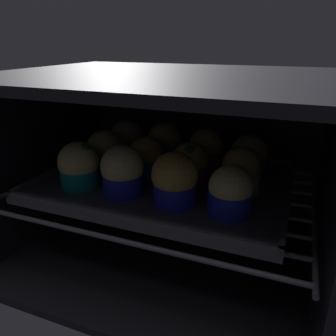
{
  "coord_description": "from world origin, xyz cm",
  "views": [
    {
      "loc": [
        22.67,
        -33.07,
        40.74
      ],
      "look_at": [
        0.0,
        23.69,
        17.41
      ],
      "focal_mm": 35.9,
      "sensor_mm": 36.0,
      "label": 1
    }
  ],
  "objects_px": {
    "muffin_row0_col3": "(231,192)",
    "muffin_row2_col0": "(127,140)",
    "muffin_row0_col2": "(175,180)",
    "muffin_row0_col0": "(79,166)",
    "muffin_row2_col3": "(249,156)",
    "muffin_row2_col1": "(164,143)",
    "muffin_row1_col2": "(189,165)",
    "muffin_row1_col0": "(105,152)",
    "muffin_row1_col1": "(147,158)",
    "muffin_row0_col1": "(122,171)",
    "muffin_row1_col3": "(241,171)",
    "baking_tray": "(168,181)",
    "muffin_row2_col2": "(206,150)"
  },
  "relations": [
    {
      "from": "muffin_row0_col3",
      "to": "muffin_row2_col0",
      "type": "distance_m",
      "value": 0.34
    },
    {
      "from": "muffin_row0_col2",
      "to": "muffin_row0_col0",
      "type": "bearing_deg",
      "value": 178.79
    },
    {
      "from": "muffin_row0_col3",
      "to": "muffin_row2_col3",
      "type": "bearing_deg",
      "value": 90.47
    },
    {
      "from": "muffin_row0_col2",
      "to": "muffin_row2_col3",
      "type": "xyz_separation_m",
      "value": [
        0.09,
        0.19,
        -0.01
      ]
    },
    {
      "from": "muffin_row0_col0",
      "to": "muffin_row2_col1",
      "type": "distance_m",
      "value": 0.21
    },
    {
      "from": "muffin_row0_col0",
      "to": "muffin_row2_col3",
      "type": "xyz_separation_m",
      "value": [
        0.28,
        0.18,
        -0.0
      ]
    },
    {
      "from": "muffin_row0_col3",
      "to": "muffin_row0_col0",
      "type": "bearing_deg",
      "value": 179.59
    },
    {
      "from": "muffin_row0_col2",
      "to": "muffin_row1_col2",
      "type": "relative_size",
      "value": 1.14
    },
    {
      "from": "muffin_row1_col0",
      "to": "muffin_row2_col3",
      "type": "relative_size",
      "value": 1.02
    },
    {
      "from": "muffin_row0_col2",
      "to": "muffin_row1_col1",
      "type": "bearing_deg",
      "value": 134.49
    },
    {
      "from": "muffin_row0_col2",
      "to": "muffin_row1_col0",
      "type": "relative_size",
      "value": 1.05
    },
    {
      "from": "muffin_row0_col2",
      "to": "muffin_row1_col2",
      "type": "bearing_deg",
      "value": 93.67
    },
    {
      "from": "muffin_row0_col0",
      "to": "muffin_row0_col1",
      "type": "distance_m",
      "value": 0.09
    },
    {
      "from": "muffin_row1_col3",
      "to": "muffin_row1_col0",
      "type": "bearing_deg",
      "value": 179.93
    },
    {
      "from": "muffin_row0_col0",
      "to": "muffin_row1_col1",
      "type": "height_order",
      "value": "muffin_row0_col0"
    },
    {
      "from": "muffin_row1_col1",
      "to": "muffin_row2_col1",
      "type": "height_order",
      "value": "muffin_row2_col1"
    },
    {
      "from": "muffin_row1_col1",
      "to": "muffin_row2_col0",
      "type": "height_order",
      "value": "muffin_row2_col0"
    },
    {
      "from": "muffin_row0_col2",
      "to": "muffin_row0_col3",
      "type": "distance_m",
      "value": 0.09
    },
    {
      "from": "muffin_row0_col2",
      "to": "muffin_row1_col3",
      "type": "height_order",
      "value": "muffin_row0_col2"
    },
    {
      "from": "baking_tray",
      "to": "muffin_row0_col3",
      "type": "xyz_separation_m",
      "value": [
        0.14,
        -0.09,
        0.04
      ]
    },
    {
      "from": "muffin_row1_col2",
      "to": "muffin_row2_col2",
      "type": "distance_m",
      "value": 0.09
    },
    {
      "from": "muffin_row0_col3",
      "to": "muffin_row1_col2",
      "type": "relative_size",
      "value": 1.01
    },
    {
      "from": "muffin_row0_col1",
      "to": "muffin_row1_col3",
      "type": "distance_m",
      "value": 0.21
    },
    {
      "from": "muffin_row0_col3",
      "to": "muffin_row2_col3",
      "type": "distance_m",
      "value": 0.19
    },
    {
      "from": "muffin_row0_col0",
      "to": "muffin_row1_col1",
      "type": "bearing_deg",
      "value": 45.08
    },
    {
      "from": "muffin_row0_col0",
      "to": "muffin_row1_col0",
      "type": "height_order",
      "value": "muffin_row1_col0"
    },
    {
      "from": "muffin_row0_col1",
      "to": "muffin_row2_col0",
      "type": "relative_size",
      "value": 1.05
    },
    {
      "from": "muffin_row1_col3",
      "to": "muffin_row2_col3",
      "type": "relative_size",
      "value": 0.98
    },
    {
      "from": "muffin_row2_col1",
      "to": "muffin_row2_col2",
      "type": "bearing_deg",
      "value": -1.27
    },
    {
      "from": "muffin_row2_col1",
      "to": "muffin_row2_col3",
      "type": "relative_size",
      "value": 1.06
    },
    {
      "from": "muffin_row0_col0",
      "to": "muffin_row2_col3",
      "type": "height_order",
      "value": "same"
    },
    {
      "from": "muffin_row0_col2",
      "to": "muffin_row2_col2",
      "type": "relative_size",
      "value": 1.07
    },
    {
      "from": "muffin_row0_col2",
      "to": "muffin_row1_col1",
      "type": "xyz_separation_m",
      "value": [
        -0.1,
        0.1,
        -0.01
      ]
    },
    {
      "from": "muffin_row0_col1",
      "to": "muffin_row0_col3",
      "type": "distance_m",
      "value": 0.19
    },
    {
      "from": "muffin_row0_col3",
      "to": "muffin_row2_col0",
      "type": "xyz_separation_m",
      "value": [
        -0.28,
        0.19,
        0.0
      ]
    },
    {
      "from": "baking_tray",
      "to": "muffin_row1_col3",
      "type": "bearing_deg",
      "value": -1.54
    },
    {
      "from": "muffin_row0_col2",
      "to": "muffin_row1_col2",
      "type": "height_order",
      "value": "muffin_row0_col2"
    },
    {
      "from": "muffin_row1_col1",
      "to": "muffin_row0_col3",
      "type": "bearing_deg",
      "value": -27.01
    },
    {
      "from": "muffin_row1_col0",
      "to": "muffin_row2_col2",
      "type": "xyz_separation_m",
      "value": [
        0.19,
        0.09,
        -0.0
      ]
    },
    {
      "from": "muffin_row0_col1",
      "to": "muffin_row2_col1",
      "type": "distance_m",
      "value": 0.18
    },
    {
      "from": "baking_tray",
      "to": "muffin_row1_col0",
      "type": "distance_m",
      "value": 0.15
    },
    {
      "from": "muffin_row1_col2",
      "to": "muffin_row1_col3",
      "type": "bearing_deg",
      "value": -2.09
    },
    {
      "from": "muffin_row1_col3",
      "to": "baking_tray",
      "type": "bearing_deg",
      "value": 178.46
    },
    {
      "from": "baking_tray",
      "to": "muffin_row1_col0",
      "type": "bearing_deg",
      "value": -178.57
    },
    {
      "from": "muffin_row2_col2",
      "to": "muffin_row2_col0",
      "type": "bearing_deg",
      "value": 178.86
    },
    {
      "from": "muffin_row0_col1",
      "to": "muffin_row0_col3",
      "type": "height_order",
      "value": "muffin_row0_col1"
    },
    {
      "from": "baking_tray",
      "to": "muffin_row2_col1",
      "type": "distance_m",
      "value": 0.11
    },
    {
      "from": "muffin_row0_col3",
      "to": "muffin_row1_col0",
      "type": "bearing_deg",
      "value": 162.18
    },
    {
      "from": "muffin_row0_col2",
      "to": "muffin_row2_col0",
      "type": "bearing_deg",
      "value": 135.11
    },
    {
      "from": "muffin_row2_col3",
      "to": "muffin_row2_col2",
      "type": "bearing_deg",
      "value": -179.52
    }
  ]
}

